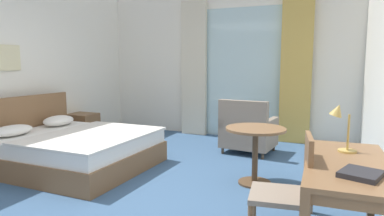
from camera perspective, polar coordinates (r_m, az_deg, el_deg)
ground at (r=4.05m, az=-9.13°, el=-14.31°), size 5.66×7.29×0.10m
wall_back at (r=6.87m, az=5.68°, el=7.33°), size 5.26×0.12×2.88m
balcony_glass_door at (r=6.70m, az=8.68°, el=5.81°), size 1.56×0.02×2.53m
curtain_panel_left at (r=6.91m, az=0.35°, el=6.66°), size 0.52×0.10×2.71m
curtain_panel_right at (r=6.43m, az=17.24°, el=6.28°), size 0.55×0.10×2.71m
bed at (r=5.08m, az=-19.75°, el=-6.43°), size 2.09×1.80×0.97m
nightstand at (r=6.60m, az=-18.03°, el=-3.21°), size 0.49×0.44×0.54m
writing_desk at (r=2.82m, az=24.78°, el=-9.99°), size 0.62×1.37×0.72m
desk_chair at (r=2.78m, az=16.39°, el=-12.70°), size 0.50×0.48×0.92m
desk_lamp at (r=3.05m, az=23.84°, el=-1.98°), size 0.23×0.15×0.41m
closed_book at (r=2.47m, az=26.71°, el=-9.94°), size 0.30×0.32×0.03m
armchair_by_window at (r=5.58m, az=9.44°, el=-3.99°), size 0.87×0.80×0.89m
round_cafe_table at (r=4.13m, az=10.70°, el=-5.70°), size 0.72×0.72×0.69m
framed_picture at (r=5.78m, az=-28.80°, el=7.48°), size 0.03×0.42×0.38m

